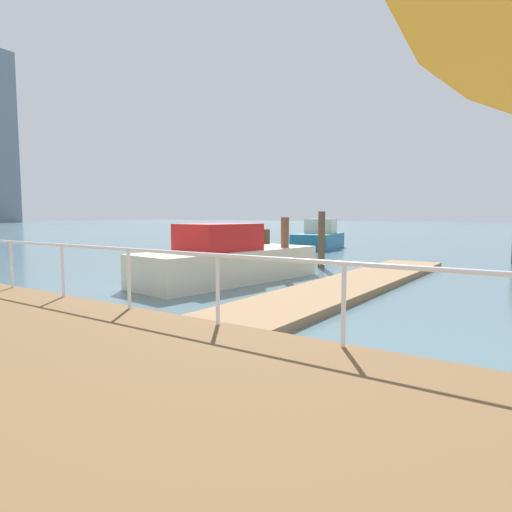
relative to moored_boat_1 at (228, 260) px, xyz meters
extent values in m
plane|color=slate|center=(-2.46, 6.97, -0.67)|extent=(300.00, 300.00, 0.00)
cube|color=#93704C|center=(0.94, -3.62, -0.58)|extent=(13.79, 2.00, 0.18)
cylinder|color=white|center=(-5.61, -6.22, 0.26)|extent=(0.06, 0.06, 1.05)
cylinder|color=white|center=(-5.61, -4.21, 0.26)|extent=(0.06, 0.06, 1.05)
cylinder|color=white|center=(-5.61, -2.19, 0.26)|extent=(0.06, 0.06, 1.05)
cylinder|color=white|center=(-5.61, -0.17, 0.26)|extent=(0.06, 0.06, 1.05)
cylinder|color=white|center=(-5.61, 1.84, 0.26)|extent=(0.06, 0.06, 1.05)
cylinder|color=white|center=(-5.61, -3.20, 0.78)|extent=(0.06, 26.22, 0.06)
cylinder|color=#473826|center=(3.31, 0.79, 0.10)|extent=(0.35, 0.35, 1.52)
cylinder|color=brown|center=(1.92, -0.90, 0.33)|extent=(0.27, 0.27, 1.99)
cylinder|color=brown|center=(4.91, -0.78, 0.43)|extent=(0.27, 0.27, 2.20)
cube|color=beige|center=(0.09, -0.01, -0.17)|extent=(6.55, 2.88, 0.99)
cube|color=red|center=(-0.38, 0.05, 0.73)|extent=(2.48, 1.94, 0.81)
cube|color=#1E6B8C|center=(13.85, 3.79, -0.19)|extent=(4.72, 2.92, 0.95)
cube|color=beige|center=(14.29, 3.87, 0.73)|extent=(1.63, 1.96, 0.89)
camera|label=1|loc=(-10.67, -8.38, 1.37)|focal=30.95mm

